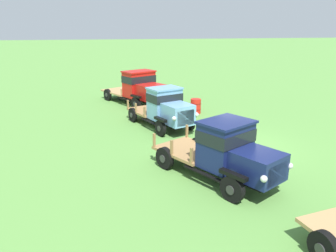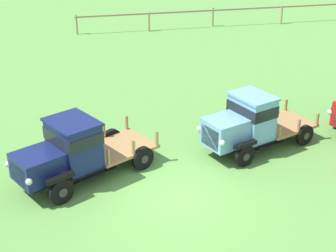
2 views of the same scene
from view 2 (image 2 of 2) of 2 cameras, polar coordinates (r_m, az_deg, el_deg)
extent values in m
plane|color=#5B9342|center=(15.71, 0.76, -8.08)|extent=(240.00, 240.00, 0.00)
cylinder|color=#997F60|center=(33.16, -10.09, 11.01)|extent=(0.12, 0.12, 1.23)
cylinder|color=#997F60|center=(33.37, -2.13, 11.47)|extent=(0.12, 0.12, 1.23)
cylinder|color=#997F60|center=(34.77, 4.99, 11.97)|extent=(0.12, 0.12, 1.23)
cylinder|color=#997F60|center=(35.99, 12.48, 11.93)|extent=(0.12, 0.12, 1.23)
cube|color=#997F60|center=(34.44, 5.34, 12.66)|extent=(18.22, 0.08, 0.10)
cylinder|color=black|center=(15.63, -11.75, -7.11)|extent=(0.80, 0.55, 0.81)
cylinder|color=#2D2D2D|center=(15.55, -11.54, -7.28)|extent=(0.26, 0.16, 0.28)
cylinder|color=black|center=(17.00, -14.76, -4.59)|extent=(0.80, 0.55, 0.81)
cylinder|color=#2D2D2D|center=(17.09, -14.93, -4.44)|extent=(0.26, 0.16, 0.28)
cylinder|color=black|center=(17.06, -2.83, -3.59)|extent=(0.80, 0.55, 0.81)
cylinder|color=#2D2D2D|center=(16.98, -2.60, -3.72)|extent=(0.26, 0.16, 0.28)
cylinder|color=black|center=(18.33, -6.27, -1.54)|extent=(0.80, 0.55, 0.81)
cylinder|color=#2D2D2D|center=(18.41, -6.47, -1.43)|extent=(0.26, 0.16, 0.28)
cube|color=black|center=(16.87, -8.96, -3.93)|extent=(4.27, 2.94, 0.12)
cube|color=#141E51|center=(15.96, -14.16, -4.32)|extent=(1.78, 1.74, 0.83)
cube|color=silver|center=(15.75, -16.21, -5.18)|extent=(0.52, 0.88, 0.62)
sphere|color=silver|center=(15.19, -15.17, -5.99)|extent=(0.20, 0.20, 0.20)
sphere|color=silver|center=(16.26, -17.30, -4.07)|extent=(0.20, 0.20, 0.20)
cube|color=black|center=(15.39, -11.90, -5.69)|extent=(0.91, 0.62, 0.12)
cube|color=black|center=(16.79, -14.93, -3.25)|extent=(0.91, 0.62, 0.12)
cube|color=#141E51|center=(16.32, -10.37, -1.99)|extent=(1.78, 1.93, 1.45)
cube|color=black|center=(16.18, -10.46, -0.97)|extent=(1.84, 1.99, 0.41)
cube|color=#141E51|center=(15.99, -10.59, 0.44)|extent=(1.92, 2.05, 0.08)
cube|color=black|center=(16.11, -8.17, -5.49)|extent=(1.51, 0.92, 0.05)
cube|color=black|center=(17.42, -11.33, -3.22)|extent=(1.51, 0.92, 0.05)
cube|color=#9E7547|center=(17.42, -5.50, -2.31)|extent=(2.77, 2.60, 0.10)
cube|color=#9E7547|center=(16.18, -6.61, -3.45)|extent=(0.11, 0.11, 0.52)
cube|color=#9E7547|center=(17.45, -9.78, -1.40)|extent=(0.11, 0.11, 0.52)
cube|color=#9E7547|center=(16.68, -3.84, -2.39)|extent=(0.11, 0.11, 0.52)
cube|color=#9E7547|center=(17.91, -7.12, -0.48)|extent=(0.11, 0.11, 0.52)
cube|color=#9E7547|center=(17.22, -1.25, -1.39)|extent=(0.11, 0.11, 0.52)
cube|color=#9E7547|center=(18.41, -4.60, 0.40)|extent=(0.11, 0.11, 0.52)
cylinder|color=black|center=(17.40, 8.48, -3.30)|extent=(0.77, 0.42, 0.77)
cylinder|color=#2D2D2D|center=(17.35, 8.68, -3.42)|extent=(0.26, 0.12, 0.27)
cylinder|color=black|center=(18.53, 5.10, -1.24)|extent=(0.77, 0.42, 0.77)
cylinder|color=#2D2D2D|center=(18.59, 4.93, -1.14)|extent=(0.26, 0.12, 0.27)
cylinder|color=black|center=(19.25, 14.90, -0.98)|extent=(0.77, 0.42, 0.77)
cylinder|color=#2D2D2D|center=(19.19, 15.10, -1.08)|extent=(0.26, 0.12, 0.27)
cylinder|color=black|center=(20.27, 11.48, 0.77)|extent=(0.77, 0.42, 0.77)
cylinder|color=#2D2D2D|center=(20.32, 11.30, 0.86)|extent=(0.26, 0.12, 0.27)
cube|color=black|center=(18.75, 9.99, -0.94)|extent=(4.14, 2.32, 0.12)
cube|color=#70A3D1|center=(17.57, 6.34, -0.63)|extent=(1.63, 1.56, 0.95)
cube|color=silver|center=(17.23, 4.74, -1.27)|extent=(0.39, 0.88, 0.71)
sphere|color=silver|center=(16.76, 6.02, -1.87)|extent=(0.20, 0.20, 0.20)
sphere|color=silver|center=(17.64, 3.48, -0.31)|extent=(0.20, 0.20, 0.20)
cube|color=black|center=(17.20, 8.57, -2.04)|extent=(0.89, 0.50, 0.12)
cube|color=black|center=(18.34, 5.15, -0.03)|extent=(0.89, 0.50, 0.12)
cube|color=#70A3D1|center=(18.16, 9.25, 1.01)|extent=(1.49, 1.74, 1.48)
cube|color=black|center=(18.03, 9.32, 1.97)|extent=(1.54, 1.79, 0.41)
cube|color=#70A3D1|center=(17.86, 9.42, 3.28)|extent=(1.61, 1.84, 0.08)
cube|color=black|center=(18.05, 11.03, -2.19)|extent=(1.40, 0.65, 0.05)
cube|color=black|center=(19.11, 7.68, -0.30)|extent=(1.40, 0.65, 0.05)
cube|color=#9E7547|center=(19.46, 12.55, 0.20)|extent=(2.56, 2.31, 0.10)
cube|color=#9E7547|center=(18.22, 12.27, -0.60)|extent=(0.10, 0.10, 0.45)
cube|color=#9E7547|center=(19.24, 8.98, 1.13)|extent=(0.10, 0.10, 0.45)
cube|color=#9E7547|center=(18.86, 14.32, 0.10)|extent=(0.10, 0.10, 0.45)
cube|color=#9E7547|center=(19.85, 11.02, 1.74)|extent=(0.10, 0.10, 0.45)
cube|color=#9E7547|center=(19.52, 16.22, 0.75)|extent=(0.10, 0.10, 0.45)
cube|color=#9E7547|center=(20.48, 12.94, 2.31)|extent=(0.10, 0.10, 0.45)
cylinder|color=#2D2D2D|center=(21.04, 18.12, 0.97)|extent=(0.26, 0.16, 0.28)
sphere|color=silver|center=(19.75, 17.51, 1.46)|extent=(0.20, 0.20, 0.20)
camera|label=1|loc=(20.91, -38.77, 9.71)|focal=35.00mm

